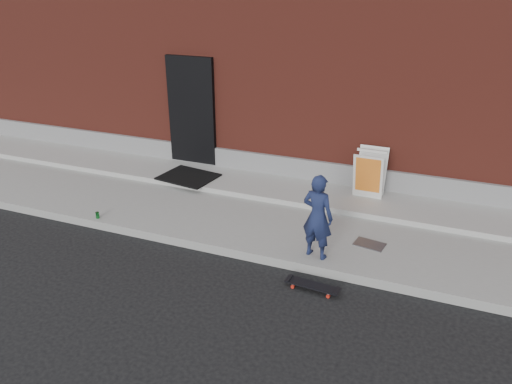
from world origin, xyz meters
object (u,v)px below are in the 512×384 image
at_px(soda_can, 97,215).
at_px(skateboard, 312,286).
at_px(pizza_sign, 370,173).
at_px(child, 318,217).

bearing_deg(soda_can, skateboard, -6.85).
bearing_deg(pizza_sign, soda_can, -149.77).
height_order(skateboard, soda_can, soda_can).
relative_size(skateboard, soda_can, 6.74).
bearing_deg(skateboard, child, 102.08).
height_order(skateboard, pizza_sign, pizza_sign).
distance_m(skateboard, soda_can, 4.03).
distance_m(child, pizza_sign, 2.31).
distance_m(pizza_sign, soda_can, 4.92).
height_order(child, pizza_sign, child).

